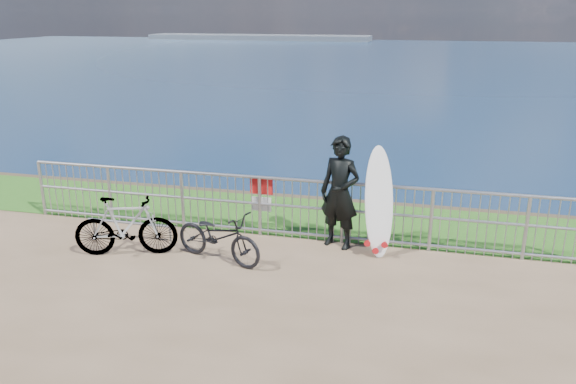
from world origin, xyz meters
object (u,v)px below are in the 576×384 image
(bicycle_near, at_px, (218,236))
(bicycle_far, at_px, (126,226))
(surfboard, at_px, (379,206))
(surfer, at_px, (340,193))

(bicycle_near, height_order, bicycle_far, bicycle_far)
(surfboard, relative_size, bicycle_far, 1.09)
(bicycle_near, distance_m, bicycle_far, 1.59)
(surfer, distance_m, bicycle_far, 3.62)
(surfboard, distance_m, bicycle_near, 2.67)
(surfer, height_order, bicycle_far, surfer)
(bicycle_near, xyz_separation_m, bicycle_far, (-1.58, -0.13, 0.08))
(bicycle_near, bearing_deg, surfboard, -52.87)
(surfboard, bearing_deg, bicycle_far, -166.09)
(bicycle_near, bearing_deg, surfer, -41.63)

